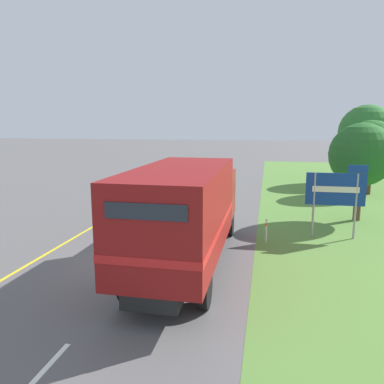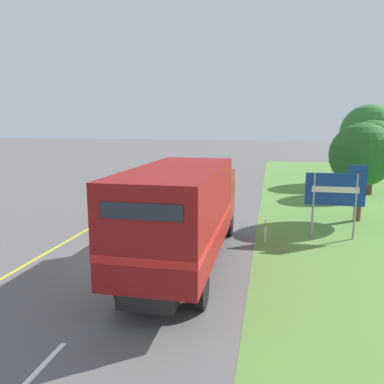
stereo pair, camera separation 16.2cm
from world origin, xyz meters
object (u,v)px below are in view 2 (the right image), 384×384
at_px(roadside_tree_mid, 372,148).
at_px(delineator_post, 265,230).
at_px(roadside_tree_near, 362,155).
at_px(highway_sign, 336,191).
at_px(lead_car_white, 183,177).
at_px(horse_trailer_truck, 185,210).
at_px(roadside_tree_far, 368,132).

distance_m(roadside_tree_mid, delineator_post, 13.87).
relative_size(roadside_tree_near, delineator_post, 4.96).
height_order(highway_sign, roadside_tree_mid, roadside_tree_mid).
bearing_deg(lead_car_white, roadside_tree_near, -32.02).
height_order(horse_trailer_truck, delineator_post, horse_trailer_truck).
bearing_deg(horse_trailer_truck, lead_car_white, 103.44).
distance_m(horse_trailer_truck, roadside_tree_mid, 17.70).
relative_size(horse_trailer_truck, highway_sign, 2.86).
xyz_separation_m(highway_sign, delineator_post, (-2.75, -1.22, -1.46)).
bearing_deg(horse_trailer_truck, roadside_tree_mid, 58.92).
relative_size(lead_car_white, roadside_tree_mid, 0.88).
relative_size(roadside_tree_near, roadside_tree_mid, 0.96).
height_order(horse_trailer_truck, roadside_tree_mid, roadside_tree_mid).
bearing_deg(roadside_tree_far, roadside_tree_near, -104.01).
xyz_separation_m(highway_sign, roadside_tree_mid, (3.83, 10.71, 1.17)).
height_order(horse_trailer_truck, highway_sign, horse_trailer_truck).
xyz_separation_m(horse_trailer_truck, roadside_tree_far, (10.00, 20.29, 2.09)).
distance_m(roadside_tree_far, delineator_post, 18.98).
height_order(lead_car_white, delineator_post, lead_car_white).
height_order(horse_trailer_truck, lead_car_white, horse_trailer_truck).
bearing_deg(roadside_tree_far, highway_sign, -106.56).
relative_size(horse_trailer_truck, roadside_tree_near, 1.84).
xyz_separation_m(horse_trailer_truck, highway_sign, (5.28, 4.41, 0.04)).
bearing_deg(lead_car_white, horse_trailer_truck, -76.56).
bearing_deg(delineator_post, highway_sign, 23.86).
distance_m(lead_car_white, roadside_tree_far, 15.07).
bearing_deg(roadside_tree_mid, delineator_post, -118.90).
relative_size(horse_trailer_truck, roadside_tree_far, 1.41).
bearing_deg(lead_car_white, roadside_tree_far, 25.19).
distance_m(roadside_tree_near, roadside_tree_mid, 7.82).
xyz_separation_m(lead_car_white, roadside_tree_near, (10.19, -6.37, 2.22)).
bearing_deg(roadside_tree_far, delineator_post, -113.61).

